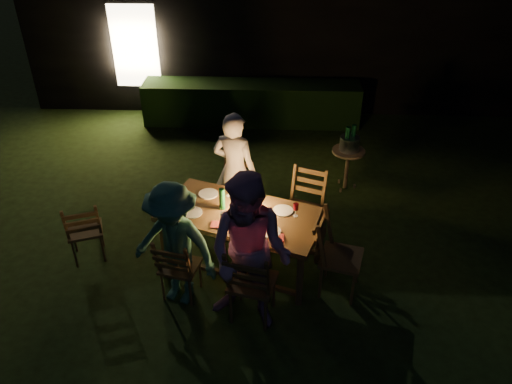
{
  "coord_description": "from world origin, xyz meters",
  "views": [
    {
      "loc": [
        -0.03,
        -5.42,
        4.26
      ],
      "look_at": [
        -0.24,
        -0.31,
        0.94
      ],
      "focal_mm": 35.0,
      "sensor_mm": 36.0,
      "label": 1
    }
  ],
  "objects_px": {
    "chair_near_left": "(181,277)",
    "bottle_bucket_b": "(353,139)",
    "lantern": "(247,201)",
    "bottle_table": "(222,199)",
    "chair_near_right": "(252,295)",
    "chair_end": "(338,268)",
    "person_opp_left": "(174,245)",
    "side_table": "(348,155)",
    "chair_spare": "(87,240)",
    "bottle_bucket_a": "(347,142)",
    "dining_table": "(241,218)",
    "person_opp_right": "(250,255)",
    "ice_bucket": "(350,144)",
    "person_house_side": "(235,171)",
    "chair_far_left": "(234,206)",
    "chair_far_right": "(303,220)"
  },
  "relations": [
    {
      "from": "chair_far_right",
      "to": "ice_bucket",
      "type": "bearing_deg",
      "value": -97.76
    },
    {
      "from": "chair_end",
      "to": "bottle_bucket_a",
      "type": "bearing_deg",
      "value": -172.34
    },
    {
      "from": "chair_far_left",
      "to": "person_opp_left",
      "type": "relative_size",
      "value": 0.61
    },
    {
      "from": "person_house_side",
      "to": "ice_bucket",
      "type": "height_order",
      "value": "person_house_side"
    },
    {
      "from": "person_opp_left",
      "to": "chair_near_left",
      "type": "bearing_deg",
      "value": 87.44
    },
    {
      "from": "chair_near_right",
      "to": "person_opp_right",
      "type": "distance_m",
      "value": 0.61
    },
    {
      "from": "chair_far_right",
      "to": "bottle_bucket_b",
      "type": "distance_m",
      "value": 1.68
    },
    {
      "from": "chair_spare",
      "to": "person_opp_right",
      "type": "distance_m",
      "value": 2.43
    },
    {
      "from": "chair_near_right",
      "to": "bottle_table",
      "type": "distance_m",
      "value": 1.21
    },
    {
      "from": "chair_near_left",
      "to": "bottle_bucket_b",
      "type": "relative_size",
      "value": 2.91
    },
    {
      "from": "bottle_bucket_a",
      "to": "ice_bucket",
      "type": "bearing_deg",
      "value": 38.66
    },
    {
      "from": "chair_near_left",
      "to": "bottle_bucket_b",
      "type": "bearing_deg",
      "value": 61.01
    },
    {
      "from": "person_opp_left",
      "to": "bottle_bucket_a",
      "type": "distance_m",
      "value": 3.29
    },
    {
      "from": "chair_near_left",
      "to": "bottle_bucket_b",
      "type": "xyz_separation_m",
      "value": [
        2.24,
        2.51,
        0.55
      ]
    },
    {
      "from": "person_opp_left",
      "to": "dining_table",
      "type": "bearing_deg",
      "value": 61.24
    },
    {
      "from": "dining_table",
      "to": "side_table",
      "type": "height_order",
      "value": "dining_table"
    },
    {
      "from": "chair_spare",
      "to": "person_opp_right",
      "type": "height_order",
      "value": "person_opp_right"
    },
    {
      "from": "chair_spare",
      "to": "bottle_bucket_b",
      "type": "bearing_deg",
      "value": 7.85
    },
    {
      "from": "person_opp_right",
      "to": "ice_bucket",
      "type": "xyz_separation_m",
      "value": [
        1.36,
        2.82,
        -0.15
      ]
    },
    {
      "from": "chair_near_right",
      "to": "person_opp_left",
      "type": "bearing_deg",
      "value": 176.93
    },
    {
      "from": "chair_near_left",
      "to": "ice_bucket",
      "type": "xyz_separation_m",
      "value": [
        2.19,
        2.47,
        0.5
      ]
    },
    {
      "from": "chair_near_left",
      "to": "person_house_side",
      "type": "relative_size",
      "value": 0.55
    },
    {
      "from": "bottle_table",
      "to": "chair_spare",
      "type": "bearing_deg",
      "value": -178.91
    },
    {
      "from": "chair_far_left",
      "to": "lantern",
      "type": "relative_size",
      "value": 2.73
    },
    {
      "from": "lantern",
      "to": "bottle_bucket_a",
      "type": "relative_size",
      "value": 1.09
    },
    {
      "from": "dining_table",
      "to": "chair_end",
      "type": "height_order",
      "value": "chair_end"
    },
    {
      "from": "dining_table",
      "to": "chair_far_right",
      "type": "xyz_separation_m",
      "value": [
        0.78,
        0.54,
        -0.4
      ]
    },
    {
      "from": "side_table",
      "to": "chair_near_right",
      "type": "bearing_deg",
      "value": -115.8
    },
    {
      "from": "dining_table",
      "to": "chair_near_left",
      "type": "relative_size",
      "value": 2.29
    },
    {
      "from": "chair_near_right",
      "to": "chair_end",
      "type": "bearing_deg",
      "value": 38.73
    },
    {
      "from": "person_opp_right",
      "to": "person_opp_left",
      "type": "xyz_separation_m",
      "value": [
        -0.85,
        0.3,
        -0.15
      ]
    },
    {
      "from": "lantern",
      "to": "chair_near_left",
      "type": "bearing_deg",
      "value": -140.78
    },
    {
      "from": "bottle_bucket_b",
      "to": "dining_table",
      "type": "bearing_deg",
      "value": -128.86
    },
    {
      "from": "dining_table",
      "to": "side_table",
      "type": "bearing_deg",
      "value": 70.97
    },
    {
      "from": "chair_near_left",
      "to": "lantern",
      "type": "height_order",
      "value": "lantern"
    },
    {
      "from": "lantern",
      "to": "bottle_table",
      "type": "bearing_deg",
      "value": 169.96
    },
    {
      "from": "chair_near_left",
      "to": "side_table",
      "type": "bearing_deg",
      "value": 61.2
    },
    {
      "from": "chair_near_left",
      "to": "ice_bucket",
      "type": "distance_m",
      "value": 3.34
    },
    {
      "from": "person_house_side",
      "to": "lantern",
      "type": "relative_size",
      "value": 4.81
    },
    {
      "from": "chair_spare",
      "to": "side_table",
      "type": "distance_m",
      "value": 3.97
    },
    {
      "from": "chair_near_right",
      "to": "bottle_bucket_a",
      "type": "height_order",
      "value": "chair_near_right"
    },
    {
      "from": "chair_spare",
      "to": "bottle_bucket_a",
      "type": "height_order",
      "value": "bottle_bucket_a"
    },
    {
      "from": "chair_far_left",
      "to": "person_house_side",
      "type": "relative_size",
      "value": 0.57
    },
    {
      "from": "chair_near_right",
      "to": "side_table",
      "type": "height_order",
      "value": "chair_near_right"
    },
    {
      "from": "side_table",
      "to": "bottle_bucket_a",
      "type": "relative_size",
      "value": 2.1
    },
    {
      "from": "lantern",
      "to": "ice_bucket",
      "type": "relative_size",
      "value": 1.17
    },
    {
      "from": "bottle_bucket_a",
      "to": "chair_end",
      "type": "bearing_deg",
      "value": -97.63
    },
    {
      "from": "person_opp_right",
      "to": "bottle_bucket_a",
      "type": "height_order",
      "value": "person_opp_right"
    },
    {
      "from": "chair_near_left",
      "to": "chair_far_right",
      "type": "height_order",
      "value": "chair_far_right"
    },
    {
      "from": "lantern",
      "to": "chair_spare",
      "type": "bearing_deg",
      "value": 179.45
    }
  ]
}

